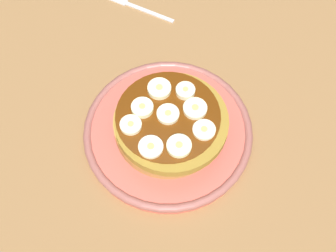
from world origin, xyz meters
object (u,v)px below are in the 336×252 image
object	(u,v)px
banana_slice_1	(159,89)
banana_slice_3	(179,146)
banana_slice_5	(142,108)
banana_slice_4	(195,109)
fork	(137,7)
banana_slice_2	(204,130)
banana_slice_6	(131,125)
plate	(168,132)
banana_slice_0	(169,117)
banana_slice_7	(185,91)
pancake_stack	(169,125)
banana_slice_8	(151,147)

from	to	relation	value
banana_slice_1	banana_slice_3	size ratio (longest dim) A/B	1.00
banana_slice_1	banana_slice_5	size ratio (longest dim) A/B	1.09
banana_slice_4	fork	xyz separation A→B (cm)	(-11.79, 23.90, -6.23)
banana_slice_2	banana_slice_4	xyz separation A→B (cm)	(-1.48, 3.26, 0.08)
banana_slice_4	fork	bearing A→B (deg)	116.25
banana_slice_2	banana_slice_1	bearing A→B (deg)	138.65
banana_slice_4	banana_slice_6	world-z (taller)	same
plate	banana_slice_0	size ratio (longest dim) A/B	7.91
banana_slice_2	banana_slice_7	bearing A→B (deg)	116.97
banana_slice_6	banana_slice_7	size ratio (longest dim) A/B	1.09
pancake_stack	banana_slice_4	bearing A→B (deg)	23.40
banana_slice_7	pancake_stack	bearing A→B (deg)	-115.01
pancake_stack	banana_slice_7	world-z (taller)	banana_slice_7
banana_slice_4	banana_slice_7	xyz separation A→B (cm)	(-1.59, 2.78, 0.10)
banana_slice_2	banana_slice_8	distance (cm)	7.77
banana_slice_8	fork	size ratio (longest dim) A/B	0.27
banana_slice_8	pancake_stack	bearing A→B (deg)	69.08
banana_slice_0	banana_slice_3	size ratio (longest dim) A/B	0.93
plate	banana_slice_5	world-z (taller)	banana_slice_5
plate	banana_slice_4	size ratio (longest dim) A/B	7.39
banana_slice_0	banana_slice_4	world-z (taller)	same
banana_slice_2	fork	world-z (taller)	banana_slice_2
banana_slice_8	banana_slice_0	bearing A→B (deg)	67.91
fork	banana_slice_0	bearing A→B (deg)	-72.16
banana_slice_0	fork	distance (cm)	27.59
plate	banana_slice_7	bearing A→B (deg)	62.28
banana_slice_3	plate	bearing A→B (deg)	112.24
pancake_stack	banana_slice_6	xyz separation A→B (cm)	(-5.06, -1.95, 2.45)
fork	banana_slice_6	bearing A→B (deg)	-83.55
banana_slice_5	banana_slice_7	world-z (taller)	same
banana_slice_6	banana_slice_7	world-z (taller)	banana_slice_7
banana_slice_8	banana_slice_6	bearing A→B (deg)	135.60
pancake_stack	banana_slice_8	bearing A→B (deg)	-110.92
banana_slice_3	fork	world-z (taller)	banana_slice_3
banana_slice_2	fork	distance (cm)	30.84
banana_slice_2	banana_slice_6	distance (cm)	10.16
pancake_stack	banana_slice_1	bearing A→B (deg)	112.04
pancake_stack	banana_slice_1	distance (cm)	5.33
banana_slice_1	banana_slice_3	bearing A→B (deg)	-67.76
banana_slice_0	banana_slice_6	xyz separation A→B (cm)	(-5.14, -1.83, 0.00)
banana_slice_3	banana_slice_7	size ratio (longest dim) A/B	1.22
banana_slice_6	banana_slice_0	bearing A→B (deg)	19.60
pancake_stack	banana_slice_6	distance (cm)	5.95
banana_slice_0	pancake_stack	bearing A→B (deg)	120.83
plate	banana_slice_1	xyz separation A→B (cm)	(-1.66, 4.05, 5.40)
banana_slice_3	banana_slice_4	size ratio (longest dim) A/B	1.00
banana_slice_3	banana_slice_7	xyz separation A→B (cm)	(0.16, 8.87, 0.08)
pancake_stack	banana_slice_7	xyz separation A→B (cm)	(2.03, 4.34, 2.55)
banana_slice_5	banana_slice_6	world-z (taller)	banana_slice_5
plate	banana_slice_3	world-z (taller)	banana_slice_3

